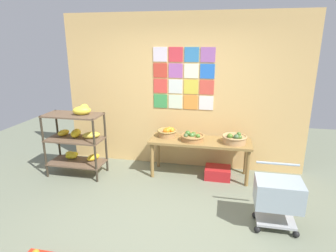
# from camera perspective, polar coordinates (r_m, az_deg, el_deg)

# --- Properties ---
(ground) EXTENTS (9.78, 9.78, 0.00)m
(ground) POSITION_cam_1_polar(r_m,az_deg,el_deg) (3.77, -2.27, -19.19)
(ground) COLOR slate
(back_wall_with_art) EXTENTS (4.25, 0.07, 2.69)m
(back_wall_with_art) POSITION_cam_1_polar(r_m,az_deg,el_deg) (5.02, 2.86, 6.68)
(back_wall_with_art) COLOR #DBB069
(back_wall_with_art) RESTS_ON ground
(banana_shelf_unit) EXTENTS (0.94, 0.50, 1.21)m
(banana_shelf_unit) POSITION_cam_1_polar(r_m,az_deg,el_deg) (5.05, -17.69, -2.13)
(banana_shelf_unit) COLOR #322B20
(banana_shelf_unit) RESTS_ON ground
(display_table) EXTENTS (1.66, 0.56, 0.64)m
(display_table) POSITION_cam_1_polar(r_m,az_deg,el_deg) (4.78, 6.43, -3.74)
(display_table) COLOR olive
(display_table) RESTS_ON ground
(fruit_basket_centre) EXTENTS (0.39, 0.39, 0.16)m
(fruit_basket_centre) POSITION_cam_1_polar(r_m,az_deg,el_deg) (4.70, 4.88, -2.18)
(fruit_basket_centre) COLOR #A5723F
(fruit_basket_centre) RESTS_ON display_table
(fruit_basket_left) EXTENTS (0.39, 0.39, 0.18)m
(fruit_basket_left) POSITION_cam_1_polar(r_m,az_deg,el_deg) (4.68, 13.14, -2.48)
(fruit_basket_left) COLOR tan
(fruit_basket_left) RESTS_ON display_table
(fruit_basket_back_right) EXTENTS (0.34, 0.34, 0.17)m
(fruit_basket_back_right) POSITION_cam_1_polar(r_m,az_deg,el_deg) (4.88, -0.14, -1.26)
(fruit_basket_back_right) COLOR #A57A48
(fruit_basket_back_right) RESTS_ON display_table
(produce_crate_under_table) EXTENTS (0.42, 0.34, 0.19)m
(produce_crate_under_table) POSITION_cam_1_polar(r_m,az_deg,el_deg) (4.92, 9.90, -9.17)
(produce_crate_under_table) COLOR #B21E21
(produce_crate_under_table) RESTS_ON ground
(shopping_cart) EXTENTS (0.54, 0.45, 0.77)m
(shopping_cart) POSITION_cam_1_polar(r_m,az_deg,el_deg) (3.74, 21.16, -12.82)
(shopping_cart) COLOR black
(shopping_cart) RESTS_ON ground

